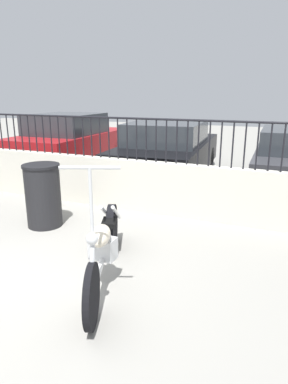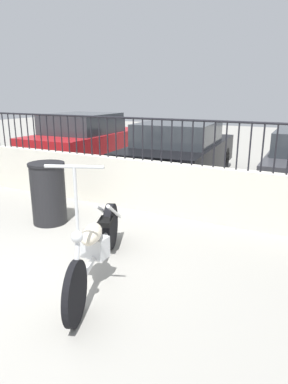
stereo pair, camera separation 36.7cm
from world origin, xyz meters
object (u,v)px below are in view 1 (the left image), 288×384
(car_black, at_px, (168,151))
(motorcycle_white, at_px, (105,243))
(car_red, at_px, (70,140))
(trash_bin, at_px, (43,195))

(car_black, bearing_deg, motorcycle_white, -174.28)
(car_red, bearing_deg, car_black, -100.31)
(motorcycle_white, height_order, trash_bin, motorcycle_white)
(motorcycle_white, relative_size, trash_bin, 2.19)
(trash_bin, xyz_separation_m, car_red, (-2.35, 4.04, 0.24))
(car_red, relative_size, car_black, 0.92)
(car_black, bearing_deg, car_red, 77.11)
(car_red, distance_m, car_black, 3.14)
(motorcycle_white, height_order, car_red, car_red)
(motorcycle_white, bearing_deg, car_black, 168.51)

